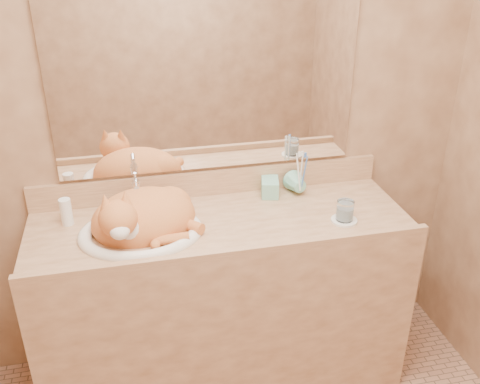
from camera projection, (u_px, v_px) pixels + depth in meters
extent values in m
cube|color=brown|center=(208.00, 111.00, 2.30)|extent=(2.40, 0.02, 2.50)
cube|color=white|center=(207.00, 79.00, 2.23)|extent=(1.30, 0.02, 0.80)
imported|color=#7AC3AB|center=(271.00, 183.00, 2.38)|extent=(0.09, 0.10, 0.17)
imported|color=#7AC3AB|center=(301.00, 188.00, 2.43)|extent=(0.11, 0.11, 0.09)
cylinder|color=white|center=(344.00, 220.00, 2.25)|extent=(0.11, 0.11, 0.01)
cylinder|color=white|center=(345.00, 210.00, 2.23)|extent=(0.07, 0.07, 0.09)
cylinder|color=white|center=(66.00, 212.00, 2.21)|extent=(0.05, 0.05, 0.12)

